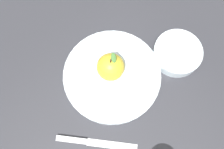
{
  "coord_description": "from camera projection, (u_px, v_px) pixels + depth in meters",
  "views": [
    {
      "loc": [
        -0.09,
        -0.12,
        0.63
      ],
      "look_at": [
        0.04,
        0.03,
        0.02
      ],
      "focal_mm": 38.4,
      "sensor_mm": 36.0,
      "label": 1
    }
  ],
  "objects": [
    {
      "name": "dinner_plate",
      "position": [
        112.0,
        75.0,
        0.65
      ],
      "size": [
        0.26,
        0.26,
        0.02
      ],
      "color": "silver",
      "rests_on": "ground_plane"
    },
    {
      "name": "side_bowl",
      "position": [
        177.0,
        53.0,
        0.66
      ],
      "size": [
        0.13,
        0.13,
        0.03
      ],
      "color": "silver",
      "rests_on": "ground_plane"
    },
    {
      "name": "ground_plane",
      "position": [
        107.0,
        94.0,
        0.65
      ],
      "size": [
        2.4,
        2.4,
        0.0
      ],
      "primitive_type": "plane",
      "color": "#2D2D33"
    },
    {
      "name": "apple",
      "position": [
        111.0,
        67.0,
        0.61
      ],
      "size": [
        0.07,
        0.07,
        0.09
      ],
      "color": "gold",
      "rests_on": "dinner_plate"
    },
    {
      "name": "knife",
      "position": [
        89.0,
        142.0,
        0.6
      ],
      "size": [
        0.15,
        0.16,
        0.01
      ],
      "color": "silver",
      "rests_on": "ground_plane"
    }
  ]
}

